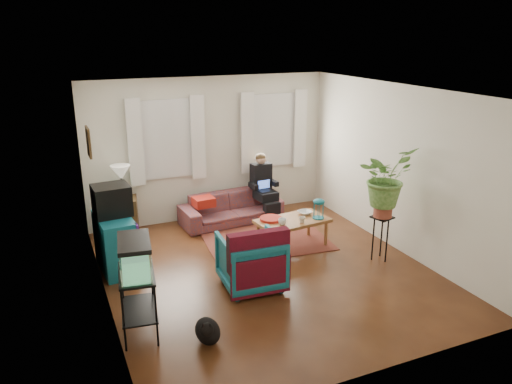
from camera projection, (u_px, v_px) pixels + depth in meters
name	position (u px, v px, depth m)	size (l,w,h in m)	color
floor	(267.00, 271.00, 7.30)	(4.50, 5.00, 0.01)	#4F2B14
ceiling	(268.00, 91.00, 6.50)	(4.50, 5.00, 0.01)	white
wall_back	(210.00, 149.00, 9.08)	(4.50, 0.01, 2.60)	silver
wall_front	(378.00, 259.00, 4.72)	(4.50, 0.01, 2.60)	silver
wall_left	(99.00, 209.00, 6.04)	(0.01, 5.00, 2.60)	silver
wall_right	(399.00, 169.00, 7.75)	(0.01, 5.00, 2.60)	silver
window_left	(166.00, 139.00, 8.68)	(1.08, 0.04, 1.38)	white
window_right	(273.00, 130.00, 9.46)	(1.08, 0.04, 1.38)	white
curtains_left	(167.00, 140.00, 8.61)	(1.36, 0.06, 1.50)	white
curtains_right	(274.00, 131.00, 9.39)	(1.36, 0.06, 1.50)	white
picture_frame	(89.00, 142.00, 6.60)	(0.04, 0.32, 0.40)	#3D2616
area_rug	(265.00, 239.00, 8.42)	(2.00, 1.60, 0.01)	brown
sofa	(231.00, 203.00, 9.06)	(1.84, 0.72, 0.72)	brown
seated_person	(263.00, 189.00, 9.29)	(0.46, 0.57, 1.09)	black
side_table	(124.00, 216.00, 8.56)	(0.44, 0.44, 0.64)	#3B2916
table_lamp	(122.00, 183.00, 8.38)	(0.33, 0.33, 0.59)	white
dresser	(116.00, 243.00, 7.25)	(0.46, 0.91, 0.82)	#105262
crt_tv	(112.00, 200.00, 7.14)	(0.50, 0.46, 0.44)	black
aquarium_stand	(139.00, 303.00, 5.69)	(0.39, 0.70, 0.78)	black
aquarium	(135.00, 256.00, 5.51)	(0.35, 0.63, 0.41)	#7FD899
black_cat	(208.00, 329.00, 5.59)	(0.27, 0.42, 0.35)	black
armchair	(251.00, 259.00, 6.76)	(0.80, 0.75, 0.82)	#106263
serape_throw	(259.00, 257.00, 6.43)	(0.82, 0.19, 0.68)	#9E0A0A
coffee_table	(292.00, 233.00, 8.05)	(1.14, 0.62, 0.47)	brown
cup_a	(282.00, 222.00, 7.76)	(0.13, 0.13, 0.10)	white
cup_b	(302.00, 220.00, 7.84)	(0.10, 0.10, 0.10)	beige
bowl	(305.00, 213.00, 8.21)	(0.22, 0.22, 0.06)	white
snack_tray	(271.00, 219.00, 7.96)	(0.35, 0.35, 0.04)	#B21414
birdcage	(319.00, 208.00, 7.99)	(0.19, 0.19, 0.33)	#115B6B
plant_stand	(380.00, 238.00, 7.57)	(0.30, 0.30, 0.70)	black
potted_plant	(385.00, 186.00, 7.32)	(0.80, 0.69, 0.89)	#599947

